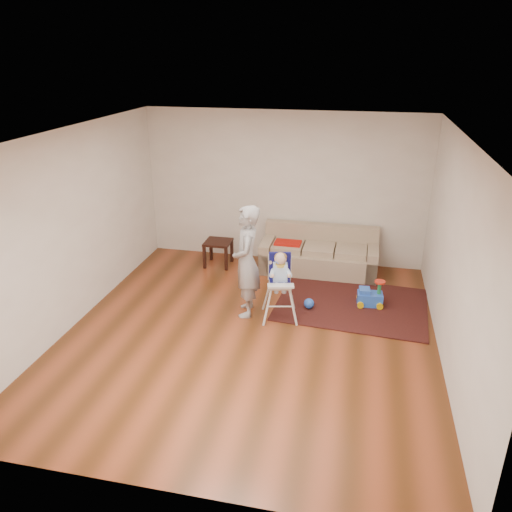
% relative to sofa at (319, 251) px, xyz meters
% --- Properties ---
extents(ground, '(5.50, 5.50, 0.00)m').
position_rel_sofa_xyz_m(ground, '(-0.71, -2.30, -0.39)').
color(ground, '#522911').
rests_on(ground, ground).
extents(room_envelope, '(5.04, 5.52, 2.72)m').
position_rel_sofa_xyz_m(room_envelope, '(-0.71, -1.77, 1.49)').
color(room_envelope, beige).
rests_on(room_envelope, ground).
extents(sofa, '(2.01, 0.84, 0.77)m').
position_rel_sofa_xyz_m(sofa, '(0.00, 0.00, 0.00)').
color(sofa, tan).
rests_on(sofa, ground).
extents(side_table, '(0.46, 0.46, 0.46)m').
position_rel_sofa_xyz_m(side_table, '(-1.80, -0.10, -0.16)').
color(side_table, black).
rests_on(side_table, ground).
extents(area_rug, '(2.35, 1.83, 0.02)m').
position_rel_sofa_xyz_m(area_rug, '(0.63, -1.15, -0.38)').
color(area_rug, black).
rests_on(area_rug, ground).
extents(ride_on_toy, '(0.39, 0.29, 0.41)m').
position_rel_sofa_xyz_m(ride_on_toy, '(0.89, -1.12, -0.16)').
color(ride_on_toy, blue).
rests_on(ride_on_toy, area_rug).
extents(toy_ball, '(0.16, 0.16, 0.16)m').
position_rel_sofa_xyz_m(toy_ball, '(0.00, -1.42, -0.29)').
color(toy_ball, blue).
rests_on(toy_ball, area_rug).
extents(high_chair, '(0.57, 0.57, 1.03)m').
position_rel_sofa_xyz_m(high_chair, '(-0.39, -1.76, 0.11)').
color(high_chair, silver).
rests_on(high_chair, ground).
extents(adult, '(0.51, 0.67, 1.65)m').
position_rel_sofa_xyz_m(adult, '(-0.89, -1.73, 0.44)').
color(adult, gray).
rests_on(adult, ground).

